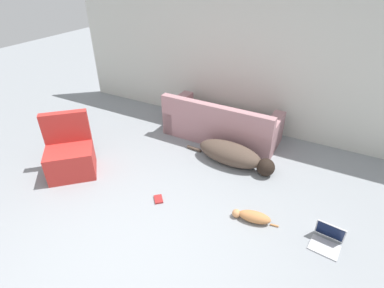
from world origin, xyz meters
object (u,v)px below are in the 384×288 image
Objects in this scene: couch at (221,125)px; book_red at (158,199)px; cat at (253,217)px; laptop_open at (328,238)px; dog at (233,155)px; side_chair at (70,155)px.

book_red is (-0.08, -1.98, -0.26)m from couch.
cat reaches higher than book_red.
couch is at bearing 147.69° from laptop_open.
laptop_open is (0.89, 0.08, 0.01)m from cat.
dog is 2.63× the size of cat.
side_chair is (-1.62, -2.06, 0.04)m from couch.
cat is (0.69, -1.06, -0.10)m from dog.
couch is at bearing 87.68° from book_red.
book_red is at bearing -165.36° from laptop_open.
side_chair reaches higher than dog.
book_red is 1.57m from side_chair.
side_chair is at bearing -142.61° from dog.
dog is 1.69× the size of side_chair.
side_chair reaches higher than book_red.
couch reaches higher than cat.
laptop_open is (1.58, -0.98, -0.09)m from dog.
dog is 1.44m from book_red.
couch is 2.20× the size of side_chair.
book_red is at bearing 2.57° from cat.
laptop_open is 1.80× the size of book_red.
cat is at bearing 125.22° from couch.
laptop_open is at bearing -27.47° from dog.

